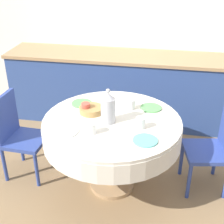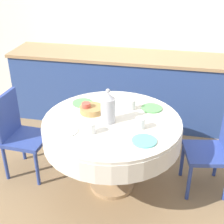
# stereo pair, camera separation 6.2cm
# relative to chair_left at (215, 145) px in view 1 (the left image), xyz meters

# --- Properties ---
(ground_plane) EXTENTS (12.00, 12.00, 0.00)m
(ground_plane) POSITION_rel_chair_left_xyz_m (-0.96, -0.17, -0.49)
(ground_plane) COLOR #8E704C
(wall_back) EXTENTS (7.00, 0.05, 2.60)m
(wall_back) POSITION_rel_chair_left_xyz_m (-0.96, 1.57, 0.81)
(wall_back) COLOR silver
(wall_back) RESTS_ON ground_plane
(kitchen_counter) EXTENTS (3.24, 0.64, 0.92)m
(kitchen_counter) POSITION_rel_chair_left_xyz_m (-0.96, 1.23, -0.02)
(kitchen_counter) COLOR #2D4784
(kitchen_counter) RESTS_ON ground_plane
(dining_table) EXTENTS (1.27, 1.27, 0.76)m
(dining_table) POSITION_rel_chair_left_xyz_m (-0.96, -0.17, 0.15)
(dining_table) COLOR tan
(dining_table) RESTS_ON ground_plane
(chair_left) EXTENTS (0.47, 0.47, 0.89)m
(chair_left) POSITION_rel_chair_left_xyz_m (0.00, 0.00, 0.00)
(chair_left) COLOR #2D428E
(chair_left) RESTS_ON ground_plane
(chair_right) EXTENTS (0.42, 0.42, 0.89)m
(chair_right) POSITION_rel_chair_left_xyz_m (-1.94, -0.12, 0.00)
(chair_right) COLOR #2D428E
(chair_right) RESTS_ON ground_plane
(plate_near_left) EXTENTS (0.20, 0.20, 0.01)m
(plate_near_left) POSITION_rel_chair_left_xyz_m (-1.30, -0.45, 0.28)
(plate_near_left) COLOR white
(plate_near_left) RESTS_ON dining_table
(cup_near_left) EXTENTS (0.08, 0.08, 0.10)m
(cup_near_left) POSITION_rel_chair_left_xyz_m (-1.09, -0.43, 0.32)
(cup_near_left) COLOR white
(cup_near_left) RESTS_ON dining_table
(plate_near_right) EXTENTS (0.20, 0.20, 0.01)m
(plate_near_right) POSITION_rel_chair_left_xyz_m (-0.64, -0.47, 0.28)
(plate_near_right) COLOR #60BCB7
(plate_near_right) RESTS_ON dining_table
(cup_near_right) EXTENTS (0.08, 0.08, 0.10)m
(cup_near_right) POSITION_rel_chair_left_xyz_m (-0.69, -0.27, 0.32)
(cup_near_right) COLOR white
(cup_near_right) RESTS_ON dining_table
(plate_far_left) EXTENTS (0.20, 0.20, 0.01)m
(plate_far_left) POSITION_rel_chair_left_xyz_m (-1.31, 0.09, 0.28)
(plate_far_left) COLOR #5BA85B
(plate_far_left) RESTS_ON dining_table
(cup_far_left) EXTENTS (0.08, 0.08, 0.10)m
(cup_far_left) POSITION_rel_chair_left_xyz_m (-1.23, -0.08, 0.32)
(cup_far_left) COLOR #CC4C3D
(cup_far_left) RESTS_ON dining_table
(plate_far_right) EXTENTS (0.20, 0.20, 0.01)m
(plate_far_right) POSITION_rel_chair_left_xyz_m (-0.63, 0.11, 0.28)
(plate_far_right) COLOR #5BA85B
(plate_far_right) RESTS_ON dining_table
(cup_far_right) EXTENTS (0.08, 0.08, 0.10)m
(cup_far_right) POSITION_rel_chair_left_xyz_m (-0.82, 0.07, 0.32)
(cup_far_right) COLOR white
(cup_far_right) RESTS_ON dining_table
(coffee_carafe) EXTENTS (0.13, 0.13, 0.32)m
(coffee_carafe) POSITION_rel_chair_left_xyz_m (-0.99, -0.21, 0.41)
(coffee_carafe) COLOR #B2B2B7
(coffee_carafe) RESTS_ON dining_table
(bread_basket) EXTENTS (0.23, 0.23, 0.05)m
(bread_basket) POSITION_rel_chair_left_xyz_m (-1.18, -0.07, 0.30)
(bread_basket) COLOR #AD844C
(bread_basket) RESTS_ON dining_table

